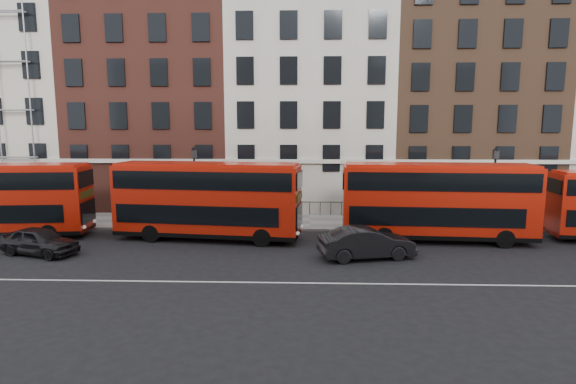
{
  "coord_description": "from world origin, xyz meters",
  "views": [
    {
      "loc": [
        -0.52,
        -20.79,
        6.73
      ],
      "look_at": [
        -1.39,
        5.0,
        3.0
      ],
      "focal_mm": 28.0,
      "sensor_mm": 36.0,
      "label": 1
    }
  ],
  "objects_px": {
    "car_front": "(367,243)",
    "bus_c": "(436,200)",
    "bus_b": "(207,199)",
    "car_rear": "(40,241)"
  },
  "relations": [
    {
      "from": "car_front",
      "to": "bus_c",
      "type": "bearing_deg",
      "value": -64.16
    },
    {
      "from": "bus_b",
      "to": "car_front",
      "type": "bearing_deg",
      "value": -15.3
    },
    {
      "from": "car_rear",
      "to": "bus_c",
      "type": "bearing_deg",
      "value": -64.14
    },
    {
      "from": "bus_b",
      "to": "car_rear",
      "type": "height_order",
      "value": "bus_b"
    },
    {
      "from": "bus_b",
      "to": "bus_c",
      "type": "xyz_separation_m",
      "value": [
        13.6,
        -0.0,
        -0.01
      ]
    },
    {
      "from": "bus_c",
      "to": "car_rear",
      "type": "height_order",
      "value": "bus_c"
    },
    {
      "from": "bus_c",
      "to": "car_rear",
      "type": "xyz_separation_m",
      "value": [
        -21.87,
        -3.55,
        -1.75
      ]
    },
    {
      "from": "car_rear",
      "to": "bus_b",
      "type": "bearing_deg",
      "value": -50.11
    },
    {
      "from": "bus_c",
      "to": "bus_b",
      "type": "bearing_deg",
      "value": -176.02
    },
    {
      "from": "bus_c",
      "to": "car_front",
      "type": "xyz_separation_m",
      "value": [
        -4.55,
        -3.68,
        -1.67
      ]
    }
  ]
}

